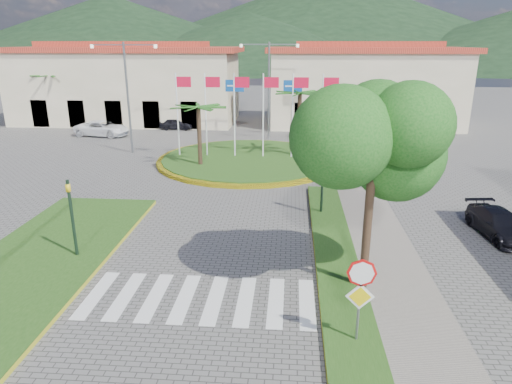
# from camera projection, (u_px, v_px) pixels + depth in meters

# --- Properties ---
(sidewalk_right) EXTENTS (4.00, 28.00, 0.15)m
(sidewalk_right) POSITION_uv_depth(u_px,v_px,m) (396.00, 344.00, 12.60)
(sidewalk_right) COLOR gray
(sidewalk_right) RESTS_ON ground
(verge_right) EXTENTS (1.60, 28.00, 0.18)m
(verge_right) POSITION_uv_depth(u_px,v_px,m) (352.00, 341.00, 12.69)
(verge_right) COLOR #204914
(verge_right) RESTS_ON ground
(median_left) EXTENTS (5.00, 14.00, 0.18)m
(median_left) POSITION_uv_depth(u_px,v_px,m) (39.00, 261.00, 17.31)
(median_left) COLOR #204914
(median_left) RESTS_ON ground
(crosswalk) EXTENTS (8.00, 3.00, 0.01)m
(crosswalk) POSITION_uv_depth(u_px,v_px,m) (197.00, 298.00, 14.96)
(crosswalk) COLOR silver
(crosswalk) RESTS_ON ground
(roundabout_island) EXTENTS (12.70, 12.70, 6.00)m
(roundabout_island) POSITION_uv_depth(u_px,v_px,m) (248.00, 159.00, 31.95)
(roundabout_island) COLOR yellow
(roundabout_island) RESTS_ON ground
(stop_sign) EXTENTS (0.80, 0.11, 2.65)m
(stop_sign) POSITION_uv_depth(u_px,v_px,m) (360.00, 288.00, 12.11)
(stop_sign) COLOR slate
(stop_sign) RESTS_ON ground
(deciduous_tree) EXTENTS (3.60, 3.60, 6.80)m
(deciduous_tree) POSITION_uv_depth(u_px,v_px,m) (375.00, 140.00, 13.88)
(deciduous_tree) COLOR black
(deciduous_tree) RESTS_ON ground
(traffic_light_left) EXTENTS (0.15, 0.18, 3.20)m
(traffic_light_left) POSITION_uv_depth(u_px,v_px,m) (71.00, 212.00, 17.11)
(traffic_light_left) COLOR black
(traffic_light_left) RESTS_ON ground
(traffic_light_right) EXTENTS (0.15, 0.18, 3.20)m
(traffic_light_right) POSITION_uv_depth(u_px,v_px,m) (323.00, 176.00, 21.59)
(traffic_light_right) COLOR black
(traffic_light_right) RESTS_ON ground
(traffic_light_far) EXTENTS (0.18, 0.15, 3.20)m
(traffic_light_far) POSITION_uv_depth(u_px,v_px,m) (358.00, 126.00, 34.59)
(traffic_light_far) COLOR black
(traffic_light_far) RESTS_ON ground
(direction_sign_west) EXTENTS (1.60, 0.14, 5.20)m
(direction_sign_west) POSITION_uv_depth(u_px,v_px,m) (235.00, 96.00, 39.53)
(direction_sign_west) COLOR slate
(direction_sign_west) RESTS_ON ground
(direction_sign_east) EXTENTS (1.60, 0.14, 5.20)m
(direction_sign_east) POSITION_uv_depth(u_px,v_px,m) (293.00, 96.00, 39.16)
(direction_sign_east) COLOR slate
(direction_sign_east) RESTS_ON ground
(street_lamp_centre) EXTENTS (4.80, 0.16, 8.00)m
(street_lamp_centre) POSITION_uv_depth(u_px,v_px,m) (269.00, 86.00, 38.09)
(street_lamp_centre) COLOR slate
(street_lamp_centre) RESTS_ON ground
(street_lamp_west) EXTENTS (4.80, 0.16, 8.00)m
(street_lamp_west) POSITION_uv_depth(u_px,v_px,m) (127.00, 92.00, 33.15)
(street_lamp_west) COLOR slate
(street_lamp_west) RESTS_ON ground
(building_left) EXTENTS (23.32, 9.54, 8.05)m
(building_left) POSITION_uv_depth(u_px,v_px,m) (128.00, 84.00, 46.95)
(building_left) COLOR #C2B992
(building_left) RESTS_ON ground
(building_right) EXTENTS (19.08, 9.54, 8.05)m
(building_right) POSITION_uv_depth(u_px,v_px,m) (364.00, 85.00, 45.18)
(building_right) COLOR #C2B992
(building_right) RESTS_ON ground
(hill_far_west) EXTENTS (140.00, 140.00, 22.00)m
(hill_far_west) POSITION_uv_depth(u_px,v_px,m) (110.00, 32.00, 144.30)
(hill_far_west) COLOR black
(hill_far_west) RESTS_ON ground
(hill_far_mid) EXTENTS (180.00, 180.00, 30.00)m
(hill_far_mid) POSITION_uv_depth(u_px,v_px,m) (329.00, 20.00, 156.80)
(hill_far_mid) COLOR black
(hill_far_mid) RESTS_ON ground
(hill_near_back) EXTENTS (110.00, 110.00, 16.00)m
(hill_near_back) POSITION_uv_depth(u_px,v_px,m) (249.00, 42.00, 132.45)
(hill_near_back) COLOR black
(hill_near_back) RESTS_ON ground
(white_van) EXTENTS (5.10, 2.92, 1.34)m
(white_van) POSITION_uv_depth(u_px,v_px,m) (102.00, 128.00, 40.53)
(white_van) COLOR white
(white_van) RESTS_ON ground
(car_dark_a) EXTENTS (3.20, 1.31, 1.09)m
(car_dark_a) POSITION_uv_depth(u_px,v_px,m) (176.00, 124.00, 43.51)
(car_dark_a) COLOR black
(car_dark_a) RESTS_ON ground
(car_dark_b) EXTENTS (3.35, 1.64, 1.06)m
(car_dark_b) POSITION_uv_depth(u_px,v_px,m) (319.00, 121.00, 45.37)
(car_dark_b) COLOR black
(car_dark_b) RESTS_ON ground
(car_side_right) EXTENTS (2.00, 4.03, 1.12)m
(car_side_right) POSITION_uv_depth(u_px,v_px,m) (499.00, 224.00, 19.63)
(car_side_right) COLOR black
(car_side_right) RESTS_ON ground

